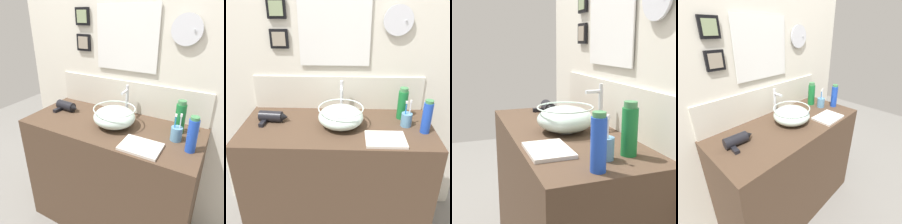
% 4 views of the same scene
% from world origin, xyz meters
% --- Properties ---
extents(ground_plane, '(6.00, 6.00, 0.00)m').
position_xyz_m(ground_plane, '(0.00, 0.00, 0.00)').
color(ground_plane, gray).
extents(vanity_counter, '(1.26, 0.56, 0.93)m').
position_xyz_m(vanity_counter, '(0.00, 0.00, 0.46)').
color(vanity_counter, '#4C3828').
rests_on(vanity_counter, ground).
extents(back_panel, '(1.96, 0.10, 2.39)m').
position_xyz_m(back_panel, '(-0.00, 0.31, 1.20)').
color(back_panel, silver).
rests_on(back_panel, ground).
extents(glass_bowl_sink, '(0.29, 0.29, 0.13)m').
position_xyz_m(glass_bowl_sink, '(0.03, -0.00, 1.00)').
color(glass_bowl_sink, silver).
rests_on(glass_bowl_sink, vanity_counter).
extents(faucet, '(0.02, 0.10, 0.24)m').
position_xyz_m(faucet, '(0.03, 0.19, 1.06)').
color(faucet, silver).
rests_on(faucet, vanity_counter).
extents(hair_drier, '(0.20, 0.14, 0.07)m').
position_xyz_m(hair_drier, '(-0.43, 0.04, 0.96)').
color(hair_drier, black).
rests_on(hair_drier, vanity_counter).
extents(toothbrush_cup, '(0.07, 0.07, 0.18)m').
position_xyz_m(toothbrush_cup, '(0.45, 0.02, 0.97)').
color(toothbrush_cup, '#598CB2').
rests_on(toothbrush_cup, vanity_counter).
extents(soap_dispenser, '(0.06, 0.06, 0.22)m').
position_xyz_m(soap_dispenser, '(0.55, -0.06, 1.03)').
color(soap_dispenser, blue).
rests_on(soap_dispenser, vanity_counter).
extents(lotion_bottle, '(0.07, 0.07, 0.22)m').
position_xyz_m(lotion_bottle, '(0.44, 0.13, 1.04)').
color(lotion_bottle, '#197233').
rests_on(lotion_bottle, vanity_counter).
extents(hand_towel, '(0.24, 0.18, 0.02)m').
position_xyz_m(hand_towel, '(0.30, -0.17, 0.94)').
color(hand_towel, silver).
rests_on(hand_towel, vanity_counter).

